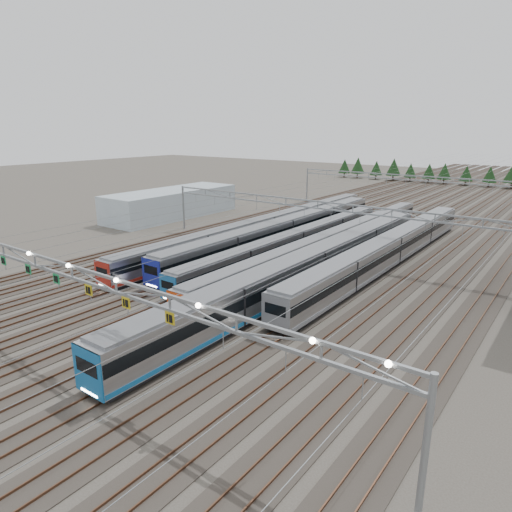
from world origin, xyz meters
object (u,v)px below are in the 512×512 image
Objects in this scene: train_d at (334,241)px; gantry_mid at (318,211)px; train_b at (285,230)px; train_f at (390,249)px; train_a at (268,226)px; gantry_far at (416,182)px; train_e at (313,266)px; west_shed at (172,203)px; gantry_near at (70,275)px; train_c at (296,241)px.

train_d is 5.15m from gantry_mid.
train_b is 1.00× the size of train_f.
gantry_far is at bearing 74.91° from train_a.
train_e is 2.05× the size of west_shed.
train_b is 42.63m from gantry_near.
train_d is at bearing 107.59° from train_e.
train_d is 41.48m from west_shed.
west_shed reaches higher than train_f.
train_e is 1.09× the size of gantry_far.
train_f is 50.51m from west_shed.
train_c is at bearing -169.66° from train_f.
train_e is 14.04m from train_f.
train_d is 44.10m from gantry_far.
train_d is at bearing 174.31° from train_f.
west_shed reaches higher than train_a.
gantry_mid is at bearing -10.57° from west_shed.
gantry_mid is 39.61m from west_shed.
train_b is 0.87× the size of train_d.
train_f is at bearing 71.30° from train_e.
train_d is 1.05× the size of train_e.
gantry_far is 1.88× the size of west_shed.
west_shed is at bearing 172.09° from train_f.
train_f reaches higher than train_a.
train_b is at bearing 175.53° from train_f.
gantry_mid is at bearing -178.52° from train_f.
train_b reaches higher than train_a.
gantry_mid reaches higher than train_d.
train_b reaches higher than train_d.
gantry_near is (-11.30, -40.41, 4.84)m from train_f.
gantry_near is (-2.30, -41.30, 5.18)m from train_d.
train_e is at bearing -23.97° from west_shed.
gantry_near is (2.20, -37.95, 5.18)m from train_c.
train_a is 1.27× the size of train_c.
train_f reaches higher than train_d.
train_a is 4.77m from train_b.
train_f is 0.99× the size of gantry_near.
train_e is (13.50, -14.70, 0.10)m from train_b.
train_c is at bearing -14.45° from west_shed.
train_f is at bearing -5.69° from train_d.
train_d is at bearing -8.39° from west_shed.
gantry_far is (0.05, 85.12, -0.70)m from gantry_near.
train_c is at bearing 93.32° from gantry_near.
train_e is at bearing -47.44° from train_b.
train_f is at bearing 10.34° from train_c.
train_b is at bearing -9.81° from west_shed.
gantry_mid is (-2.25, -1.19, 4.48)m from train_d.
train_a is at bearing 160.62° from train_b.
train_e is 28.35m from gantry_near.
train_d is (9.00, -0.51, -0.32)m from train_b.
train_e is at bearing 75.93° from gantry_near.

